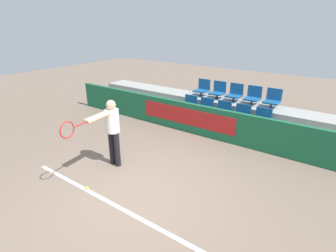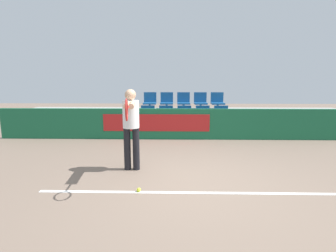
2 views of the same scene
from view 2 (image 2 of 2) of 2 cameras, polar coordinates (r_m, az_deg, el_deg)
The scene contains 17 objects.
ground_plane at distance 4.52m, azimuth 5.48°, elevation -12.44°, with size 30.00×30.00×0.00m, color #7A6656.
court_baseline at distance 4.19m, azimuth 5.84°, elevation -14.24°, with size 4.85×0.08×0.01m.
barrier_wall at distance 7.65m, azimuth 3.63°, elevation 0.43°, with size 10.90×0.14×0.90m.
bleacher_tier_front at distance 8.20m, azimuth 3.59°, elevation -0.77°, with size 10.50×0.85×0.38m.
bleacher_tier_middle at distance 9.01m, azimuth 3.39°, elevation 1.42°, with size 10.50×0.85×0.75m.
stadium_chair_0 at distance 8.28m, azimuth -4.48°, elevation 2.34°, with size 0.43×0.43×0.54m.
stadium_chair_1 at distance 8.24m, azimuth -0.45°, elevation 2.33°, with size 0.43×0.43×0.54m.
stadium_chair_2 at distance 8.25m, azimuth 3.59°, elevation 2.32°, with size 0.43×0.43×0.54m.
stadium_chair_3 at distance 8.29m, azimuth 7.61°, elevation 2.29°, with size 0.43×0.43×0.54m.
stadium_chair_4 at distance 8.37m, azimuth 11.57°, elevation 2.25°, with size 0.43×0.43×0.54m.
stadium_chair_5 at distance 9.09m, azimuth -3.97°, elevation 5.42°, with size 0.43×0.43×0.54m.
stadium_chair_6 at distance 9.05m, azimuth -0.29°, elevation 5.42°, with size 0.43×0.43×0.54m.
stadium_chair_7 at distance 9.05m, azimuth 3.41°, elevation 5.40°, with size 0.43×0.43×0.54m.
stadium_chair_8 at distance 9.09m, azimuth 7.09°, elevation 5.37°, with size 0.43×0.43×0.54m.
stadium_chair_9 at distance 9.17m, azimuth 10.72°, elevation 5.31°, with size 0.43×0.43×0.54m.
tennis_player at distance 4.92m, azimuth -8.09°, elevation 0.96°, with size 0.33×1.51×1.55m.
tennis_ball at distance 4.22m, azimuth -6.39°, elevation -13.64°, with size 0.07×0.07×0.07m.
Camera 2 is at (-0.32, -4.16, 1.72)m, focal length 28.00 mm.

